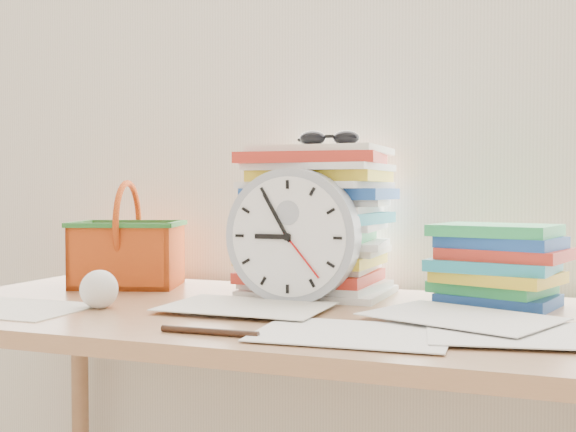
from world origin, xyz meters
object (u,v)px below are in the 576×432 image
at_px(clock, 293,236).
at_px(book_stack, 496,265).
at_px(paper_stack, 315,221).
at_px(basket, 128,235).
at_px(desk, 265,347).

xyz_separation_m(clock, book_stack, (0.38, 0.12, -0.06)).
distance_m(paper_stack, book_stack, 0.39).
distance_m(paper_stack, clock, 0.14).
bearing_deg(basket, paper_stack, -13.01).
relative_size(desk, paper_stack, 4.37).
distance_m(clock, book_stack, 0.40).
bearing_deg(paper_stack, desk, -97.91).
relative_size(desk, book_stack, 5.26).
height_order(paper_stack, clock, paper_stack).
relative_size(book_stack, basket, 1.09).
bearing_deg(clock, basket, 167.15).
height_order(clock, book_stack, clock).
bearing_deg(book_stack, desk, -154.80).
bearing_deg(paper_stack, book_stack, -3.36).
bearing_deg(book_stack, paper_stack, 176.64).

